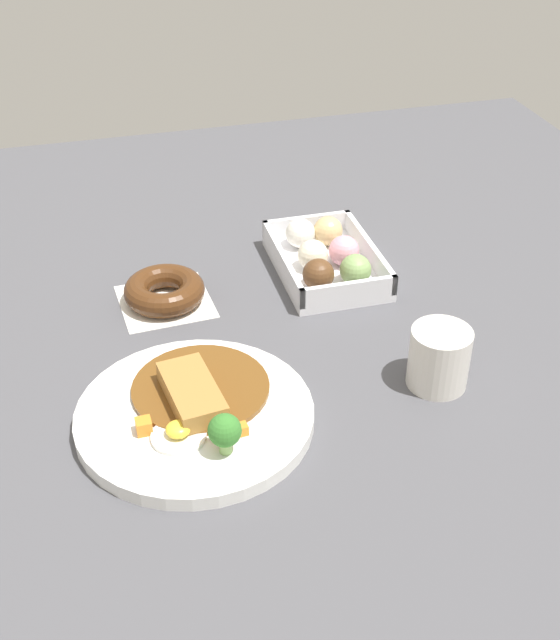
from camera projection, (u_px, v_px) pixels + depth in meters
name	position (u px, v px, depth m)	size (l,w,h in m)	color
ground_plane	(252.00, 361.00, 1.07)	(1.60, 1.60, 0.00)	#4C4C51
curry_plate	(196.00, 412.00, 0.96)	(0.28, 0.28, 0.07)	white
donut_box	(326.00, 258.00, 1.23)	(0.21, 0.14, 0.06)	white
chocolate_ring_donut	(164.00, 291.00, 1.17)	(0.13, 0.13, 0.04)	white
coffee_mug	(439.00, 358.00, 1.01)	(0.07, 0.07, 0.08)	silver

